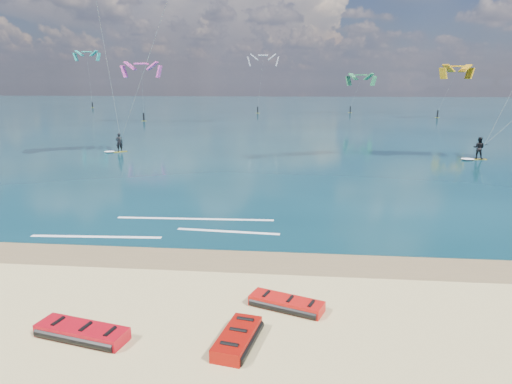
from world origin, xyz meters
TOP-DOWN VIEW (x-y plane):
  - ground at (0.00, 40.00)m, footprint 320.00×320.00m
  - wet_sand_strip at (0.00, 3.00)m, footprint 320.00×2.40m
  - sea at (0.00, 104.00)m, footprint 320.00×200.00m
  - packed_kite_left at (0.25, -2.87)m, footprint 2.95×1.69m
  - packed_kite_mid at (5.68, -0.66)m, footprint 2.66×1.81m
  - packed_kite_right at (4.46, -2.78)m, footprint 1.55×2.37m
  - kitesurfer_main at (-9.14, 25.77)m, footprint 11.95×10.32m
  - shoreline_foam at (0.12, 6.66)m, footprint 11.07×3.64m
  - distant_kites at (-7.96, 82.71)m, footprint 87.23×41.14m

SIDE VIEW (x-z plane):
  - ground at x=0.00m, z-range 0.00..0.00m
  - packed_kite_left at x=0.25m, z-range -0.20..0.20m
  - packed_kite_mid at x=5.68m, z-range -0.19..0.19m
  - packed_kite_right at x=4.46m, z-range -0.21..0.21m
  - wet_sand_strip at x=0.00m, z-range 0.00..0.01m
  - sea at x=0.00m, z-range 0.00..0.04m
  - shoreline_foam at x=0.12m, z-range 0.04..0.05m
  - distant_kites at x=-7.96m, z-range -1.48..12.53m
  - kitesurfer_main at x=-9.14m, z-range 0.13..17.80m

